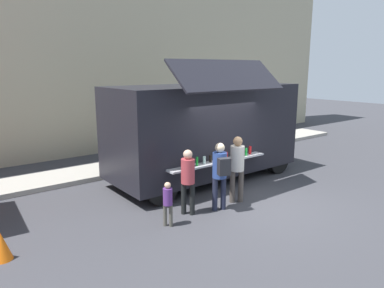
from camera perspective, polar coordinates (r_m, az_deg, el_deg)
The scene contains 10 objects.
ground_plane at distance 9.74m, azimuth 9.92°, elevation -9.10°, with size 60.00×60.00×0.00m, color #38383D.
curb_strip at distance 12.00m, azimuth -21.42°, elevation -5.30°, with size 28.00×1.60×0.15m, color #9E998E.
building_behind at distance 15.66m, azimuth -23.61°, elevation 18.30°, with size 32.00×2.40×10.89m, color #B3AA8B.
food_truck_main at distance 11.18m, azimuth 2.09°, elevation 2.49°, with size 6.09×3.37×3.71m.
traffic_cone_orange at distance 7.66m, azimuth -28.27°, elevation -14.24°, with size 0.36×0.36×0.55m, color orange.
trash_bin at distance 15.49m, azimuth 6.95°, elevation 0.71°, with size 0.60×0.60×0.92m, color #306337.
customer_front_ordering at distance 9.32m, azimuth 7.27°, elevation -3.13°, with size 0.36×0.36×1.77m.
customer_mid_with_backpack at distance 8.73m, azimuth 4.55°, elevation -4.16°, with size 0.43×0.56×1.72m.
customer_rear_waiting at distance 8.50m, azimuth -0.67°, elevation -5.20°, with size 0.33×0.33×1.61m.
child_near_queue at distance 7.99m, azimuth -3.91°, elevation -8.98°, with size 0.21×0.21×1.04m.
Camera 1 is at (-6.77, -6.07, 3.49)m, focal length 33.21 mm.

